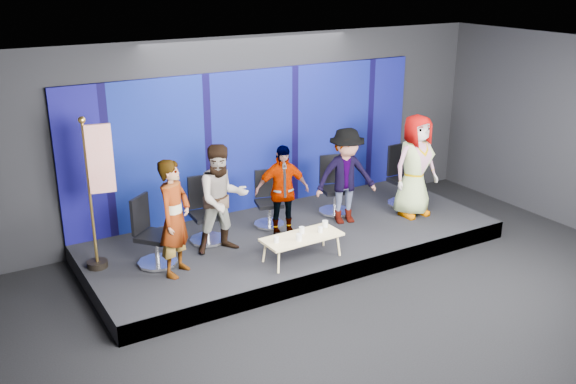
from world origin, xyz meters
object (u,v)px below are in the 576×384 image
Objects in this scene: chair_c at (268,208)px; coffee_table at (302,238)px; mug_c at (302,230)px; mug_e at (325,224)px; panelist_b at (222,199)px; panelist_c at (282,191)px; mug_d at (320,230)px; panelist_a at (175,218)px; mug_b at (299,237)px; flag_stand at (98,190)px; chair_a at (153,243)px; panelist_d at (346,176)px; mug_a at (276,239)px; chair_b at (206,220)px; chair_d at (334,194)px; chair_e at (403,186)px; panelist_e at (415,166)px.

coffee_table is (-0.22, -1.49, 0.04)m from chair_c.
mug_c is 0.45m from mug_e.
panelist_b is 1.81× the size of chair_c.
mug_d is (0.11, -1.02, -0.35)m from panelist_c.
panelist_c is at bearing 108.68° from mug_e.
mug_d is (1.24, -0.94, -0.45)m from panelist_b.
panelist_a reaches higher than mug_b.
flag_stand is at bearing 156.70° from mug_c.
chair_a is 3.57m from panelist_d.
panelist_c is 16.21× the size of mug_a.
panelist_a is at bearing -30.57° from flag_stand.
chair_c is (1.22, 0.08, -0.04)m from chair_b.
panelist_b reaches higher than panelist_d.
mug_c is (-1.51, -1.32, 0.09)m from chair_d.
chair_b is at bearing 119.37° from mug_b.
chair_e is at bearing 6.15° from chair_c.
chair_a is at bearing -153.85° from chair_b.
mug_b is at bearing -159.09° from mug_e.
chair_d is (2.57, 0.01, -0.01)m from chair_b.
chair_e is at bearing -0.76° from chair_b.
mug_b is (-0.34, -1.12, -0.35)m from panelist_c.
mug_a reaches higher than mug_d.
panelist_a is 1.38× the size of coffee_table.
chair_c is 1.66m from mug_a.
chair_b is at bearing 5.83° from panelist_a.
panelist_c is at bearing 96.25° from mug_d.
panelist_c is 0.97m from mug_c.
panelist_e reaches higher than chair_d.
panelist_d is at bearing -175.00° from chair_e.
panelist_b is 1.34m from mug_c.
mug_a is (1.60, -1.00, 0.08)m from chair_a.
chair_e is at bearing 17.71° from mug_a.
mug_d is (0.27, -0.12, -0.00)m from mug_c.
mug_d is at bearing -142.11° from mug_e.
panelist_c is (2.27, 0.01, 0.43)m from chair_a.
mug_d is (-2.43, -0.62, -0.50)m from panelist_e.
mug_a is 0.95× the size of mug_c.
panelist_b reaches higher than panelist_c.
panelist_b is 1.40m from chair_c.
panelist_c reaches higher than mug_e.
mug_b is 1.18× the size of mug_d.
chair_e is at bearing 21.36° from mug_b.
chair_b is at bearing -18.31° from chair_a.
mug_e reaches higher than mug_c.
panelist_c is 1.49m from chair_d.
panelist_c reaches higher than chair_a.
chair_c is 0.52× the size of panelist_e.
mug_d is (-1.25, -1.45, 0.09)m from chair_d.
panelist_c is 2.75m from chair_e.
panelist_e reaches higher than chair_c.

